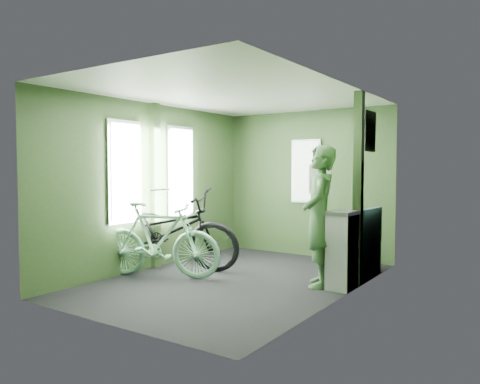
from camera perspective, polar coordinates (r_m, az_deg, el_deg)
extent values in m
plane|color=black|center=(5.94, -0.55, -10.69)|extent=(4.00, 4.00, 0.00)
cube|color=silver|center=(5.84, -0.56, 11.79)|extent=(2.80, 4.00, 0.02)
cube|color=#2D4520|center=(7.51, 8.12, 1.01)|extent=(2.80, 0.02, 2.30)
cube|color=#2D4520|center=(4.29, -15.88, -0.55)|extent=(2.80, 0.02, 2.30)
cube|color=#2D4520|center=(6.67, -10.51, 0.74)|extent=(0.02, 4.00, 2.30)
cube|color=#2D4520|center=(5.12, 12.47, 0.05)|extent=(0.02, 4.00, 2.30)
cube|color=#2D4520|center=(6.65, -10.26, 0.74)|extent=(0.08, 0.12, 2.30)
cube|color=silver|center=(6.25, -13.77, 2.39)|extent=(0.02, 0.56, 1.34)
cube|color=silver|center=(7.04, -7.12, 2.51)|extent=(0.02, 0.56, 1.34)
cube|color=white|center=(6.26, -13.76, 7.24)|extent=(0.00, 0.12, 0.12)
cube|color=white|center=(7.05, -7.09, 6.82)|extent=(0.00, 0.12, 0.12)
cylinder|color=silver|center=(6.60, -9.82, 0.29)|extent=(0.03, 0.40, 0.03)
cube|color=#2D4520|center=(5.70, 14.21, 0.32)|extent=(0.10, 0.10, 2.30)
cube|color=white|center=(5.98, 15.55, 7.14)|extent=(0.02, 0.40, 0.50)
cube|color=silver|center=(7.47, 7.98, 2.53)|extent=(0.50, 0.02, 1.00)
imported|color=black|center=(6.59, -8.98, -9.37)|extent=(2.26, 1.54, 1.21)
imported|color=#8AD2A3|center=(6.15, -9.91, -10.28)|extent=(1.72, 1.13, 1.03)
imported|color=#33552E|center=(5.59, 9.66, -2.92)|extent=(0.61, 0.72, 1.67)
cube|color=silver|center=(5.86, 9.73, 1.60)|extent=(0.28, 0.17, 0.37)
cube|color=gray|center=(5.57, 12.35, -6.93)|extent=(0.27, 0.37, 0.91)
cube|color=navy|center=(6.28, 13.41, -8.08)|extent=(0.52, 0.87, 0.42)
cube|color=navy|center=(6.14, 15.25, -4.17)|extent=(0.11, 0.84, 0.47)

